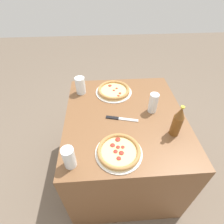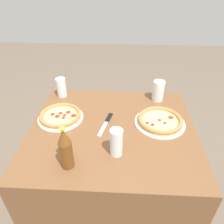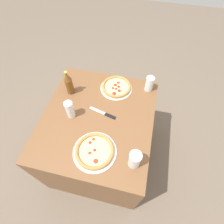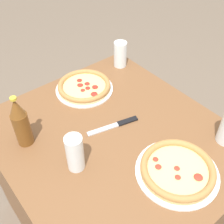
% 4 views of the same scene
% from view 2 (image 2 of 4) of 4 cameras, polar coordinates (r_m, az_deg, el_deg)
% --- Properties ---
extents(ground_plane, '(8.00, 8.00, 0.00)m').
position_cam_2_polar(ground_plane, '(1.90, 0.08, -22.23)').
color(ground_plane, '#6B5B4C').
extents(table, '(1.00, 0.90, 0.76)m').
position_cam_2_polar(table, '(1.59, 0.09, -14.82)').
color(table, brown).
rests_on(table, ground_plane).
extents(pizza_margherita, '(0.31, 0.31, 0.04)m').
position_cam_2_polar(pizza_margherita, '(1.38, 12.42, -2.23)').
color(pizza_margherita, white).
rests_on(pizza_margherita, table).
extents(pizza_pepperoni, '(0.29, 0.29, 0.04)m').
position_cam_2_polar(pizza_pepperoni, '(1.43, -13.31, -0.98)').
color(pizza_pepperoni, white).
rests_on(pizza_pepperoni, table).
extents(glass_red_wine, '(0.07, 0.07, 0.16)m').
position_cam_2_polar(glass_red_wine, '(1.12, 1.12, -8.29)').
color(glass_red_wine, white).
rests_on(glass_red_wine, table).
extents(glass_mango_juice, '(0.07, 0.07, 0.14)m').
position_cam_2_polar(glass_mango_juice, '(1.65, -13.07, 6.17)').
color(glass_mango_juice, white).
rests_on(glass_mango_juice, table).
extents(glass_lemonade, '(0.08, 0.08, 0.15)m').
position_cam_2_polar(glass_lemonade, '(1.59, 11.99, 5.32)').
color(glass_lemonade, white).
rests_on(glass_lemonade, table).
extents(beer_bottle, '(0.07, 0.07, 0.24)m').
position_cam_2_polar(beer_bottle, '(1.06, -12.04, -9.40)').
color(beer_bottle, brown).
rests_on(beer_bottle, table).
extents(knife, '(0.08, 0.24, 0.01)m').
position_cam_2_polar(knife, '(1.36, -1.60, -2.95)').
color(knife, black).
rests_on(knife, table).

